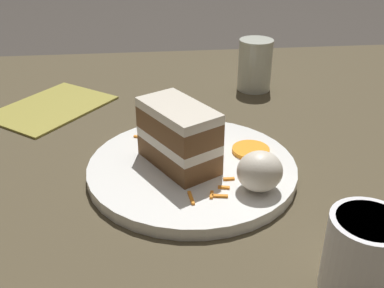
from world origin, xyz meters
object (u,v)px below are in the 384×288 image
object	(u,v)px
cake_slice	(180,136)
cream_dollop	(260,171)
coffee_mug	(364,253)
drinking_glass	(255,68)
orange_garnish	(251,150)
plate	(192,168)
menu_card	(52,107)

from	to	relation	value
cake_slice	cream_dollop	bearing A→B (deg)	-68.13
coffee_mug	drinking_glass	bearing A→B (deg)	87.68
orange_garnish	drinking_glass	xyz separation A→B (m)	(0.07, 0.29, 0.02)
drinking_glass	coffee_mug	distance (m)	0.54
plate	cream_dollop	distance (m)	0.11
cake_slice	menu_card	distance (m)	0.34
plate	menu_card	world-z (taller)	plate
orange_garnish	drinking_glass	distance (m)	0.30
cream_dollop	menu_card	world-z (taller)	cream_dollop
cake_slice	drinking_glass	bearing A→B (deg)	30.79
drinking_glass	menu_card	xyz separation A→B (m)	(-0.39, -0.06, -0.04)
cream_dollop	menu_card	size ratio (longest dim) A/B	0.28
plate	coffee_mug	bearing A→B (deg)	-59.03
cake_slice	coffee_mug	world-z (taller)	cake_slice
cake_slice	orange_garnish	bearing A→B (deg)	-17.36
cake_slice	cream_dollop	xyz separation A→B (m)	(0.09, -0.07, -0.02)
cake_slice	menu_card	bearing A→B (deg)	101.19
plate	coffee_mug	world-z (taller)	coffee_mug
orange_garnish	drinking_glass	bearing A→B (deg)	76.02
plate	coffee_mug	distance (m)	0.27
cake_slice	menu_card	xyz separation A→B (m)	(-0.22, 0.25, -0.06)
orange_garnish	menu_card	distance (m)	0.39
orange_garnish	plate	bearing A→B (deg)	-164.60
orange_garnish	drinking_glass	size ratio (longest dim) A/B	0.53
menu_card	cake_slice	bearing A→B (deg)	-11.10
cream_dollop	menu_card	distance (m)	0.45
cake_slice	menu_card	world-z (taller)	cake_slice
cake_slice	coffee_mug	size ratio (longest dim) A/B	1.58
orange_garnish	menu_card	bearing A→B (deg)	144.56
coffee_mug	orange_garnish	bearing A→B (deg)	101.05
coffee_mug	menu_card	distance (m)	0.61
cake_slice	drinking_glass	world-z (taller)	cake_slice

